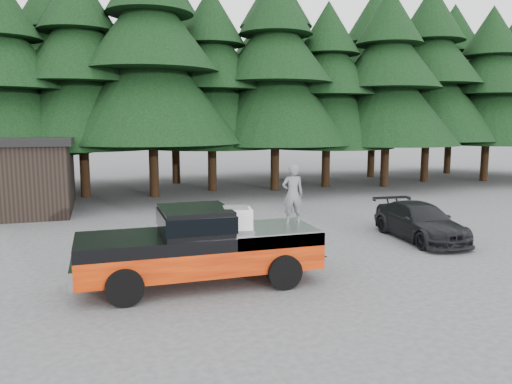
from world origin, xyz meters
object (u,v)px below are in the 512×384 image
object	(u,v)px
pickup_truck	(200,258)
parked_car	(420,222)
air_compressor	(236,220)
man_on_bed	(293,194)

from	to	relation	value
pickup_truck	parked_car	world-z (taller)	pickup_truck
air_compressor	man_on_bed	world-z (taller)	man_on_bed
man_on_bed	parked_car	bearing A→B (deg)	-148.87
pickup_truck	parked_car	distance (m)	8.40
pickup_truck	parked_car	xyz separation A→B (m)	(8.06, 2.37, -0.05)
man_on_bed	pickup_truck	bearing A→B (deg)	14.55
pickup_truck	man_on_bed	bearing A→B (deg)	4.75
man_on_bed	parked_car	distance (m)	6.12
pickup_truck	man_on_bed	size ratio (longest dim) A/B	3.86
pickup_truck	parked_car	size ratio (longest dim) A/B	1.42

